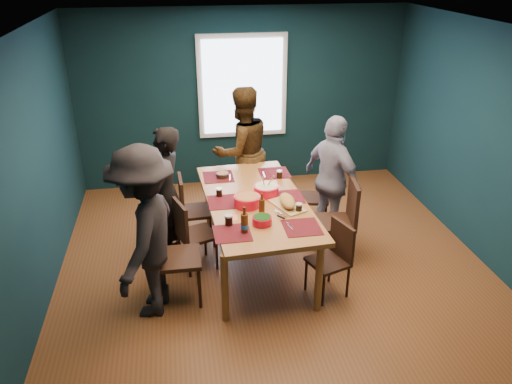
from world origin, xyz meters
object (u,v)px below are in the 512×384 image
bowl_salad (247,201)px  cutting_board (287,202)px  chair_right_near (334,254)px  person_far_left (167,195)px  chair_right_far (320,192)px  bowl_herbs (262,220)px  person_right (333,180)px  dining_table (256,206)px  bowl_dumpling (266,190)px  chair_left_far (190,205)px  person_near_left (145,233)px  chair_left_mid (189,230)px  person_back (242,151)px  chair_right_mid (343,215)px  chair_left_near (168,251)px

bowl_salad → cutting_board: bearing=-12.3°
chair_right_near → cutting_board: (-0.41, 0.50, 0.40)m
person_far_left → chair_right_far: bearing=116.4°
bowl_herbs → person_right: bearing=42.2°
dining_table → chair_right_far: (0.99, 0.74, -0.26)m
chair_right_near → bowl_herbs: size_ratio=4.03×
bowl_salad → bowl_dumpling: size_ratio=1.02×
chair_left_far → person_far_left: size_ratio=0.55×
person_near_left → bowl_salad: bearing=133.2°
dining_table → bowl_dumpling: 0.23m
chair_left_mid → cutting_board: 1.17m
person_back → person_near_left: bearing=37.6°
chair_right_far → person_back: size_ratio=0.47×
chair_right_mid → person_far_left: 2.08m
chair_left_near → cutting_board: chair_left_near is taller
chair_right_near → cutting_board: bearing=110.1°
bowl_dumpling → person_far_left: bearing=170.0°
chair_right_far → bowl_salad: (-1.11, -0.87, 0.40)m
chair_left_mid → person_right: person_right is taller
chair_right_far → person_right: 0.47m
chair_left_far → person_back: 1.17m
chair_left_near → chair_right_far: bearing=33.8°
bowl_herbs → chair_left_near: bearing=179.8°
person_near_left → bowl_salad: size_ratio=6.13×
chair_left_mid → person_near_left: person_near_left is taller
dining_table → chair_left_mid: size_ratio=2.55×
dining_table → bowl_herbs: bearing=-96.5°
person_near_left → bowl_dumpling: 1.57m
person_near_left → bowl_herbs: size_ratio=8.74×
chair_left_far → chair_left_near: 1.17m
bowl_salad → bowl_dumpling: 0.35m
dining_table → bowl_salad: (-0.12, -0.13, 0.14)m
bowl_herbs → bowl_dumpling: bearing=75.8°
person_back → bowl_salad: 1.50m
person_back → cutting_board: size_ratio=3.12×
dining_table → chair_left_near: bearing=-154.3°
chair_left_far → chair_left_mid: (-0.04, -0.58, -0.02)m
dining_table → chair_right_mid: chair_right_mid is taller
chair_left_near → person_near_left: size_ratio=0.58×
chair_left_mid → chair_right_far: size_ratio=1.04×
chair_right_mid → person_far_left: (-2.02, 0.41, 0.23)m
person_near_left → chair_right_far: bearing=139.2°
chair_left_far → person_right: (1.77, -0.16, 0.29)m
chair_left_near → bowl_herbs: 1.02m
chair_left_near → person_near_left: 0.38m
chair_left_far → cutting_board: (1.05, -0.79, 0.35)m
chair_left_mid → bowl_dumpling: (0.91, 0.12, 0.38)m
dining_table → bowl_dumpling: bearing=33.7°
dining_table → person_far_left: bearing=159.6°
chair_right_far → chair_right_near: chair_right_far is taller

